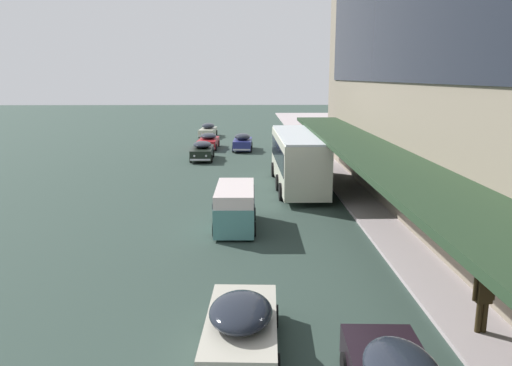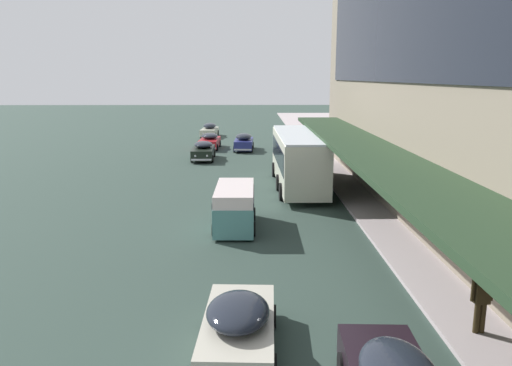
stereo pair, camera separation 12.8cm
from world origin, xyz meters
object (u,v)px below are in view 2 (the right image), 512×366
sedan_oncoming_front (244,142)px  sedan_far_back (203,151)px  sedan_second_near (239,325)px  sedan_second_mid (210,141)px  transit_bus_kerbside_front (298,157)px  pedestrian_at_kerb (482,297)px  vw_van (235,204)px  sedan_trailing_mid (210,130)px

sedan_oncoming_front → sedan_far_back: (-3.36, -5.35, -0.04)m
sedan_far_back → sedan_second_near: bearing=-83.1°
sedan_second_mid → sedan_oncoming_front: (3.35, -1.33, 0.06)m
sedan_oncoming_front → sedan_second_near: bearing=-89.5°
sedan_second_mid → transit_bus_kerbside_front: bearing=-68.5°
transit_bus_kerbside_front → sedan_oncoming_front: 16.75m
sedan_far_back → pedestrian_at_kerb: bearing=-71.1°
sedan_oncoming_front → sedan_second_near: sedan_oncoming_front is taller
sedan_second_mid → pedestrian_at_kerb: pedestrian_at_kerb is taller
transit_bus_kerbside_front → sedan_far_back: transit_bus_kerbside_front is taller
pedestrian_at_kerb → vw_van: bearing=124.0°
sedan_second_near → sedan_far_back: sedan_far_back is taller
transit_bus_kerbside_front → pedestrian_at_kerb: size_ratio=5.77×
sedan_oncoming_front → vw_van: vw_van is taller
transit_bus_kerbside_front → sedan_oncoming_front: transit_bus_kerbside_front is taller
transit_bus_kerbside_front → vw_van: (-3.72, -8.49, -0.87)m
sedan_trailing_mid → vw_van: 36.14m
transit_bus_kerbside_front → sedan_second_mid: transit_bus_kerbside_front is taller
sedan_oncoming_front → sedan_trailing_mid: bearing=110.4°
sedan_trailing_mid → vw_van: bearing=-83.6°
sedan_oncoming_front → pedestrian_at_kerb: size_ratio=2.39×
sedan_second_mid → sedan_far_back: size_ratio=1.05×
sedan_trailing_mid → sedan_second_near: sedan_trailing_mid is taller
transit_bus_kerbside_front → sedan_trailing_mid: transit_bus_kerbside_front is taller
sedan_second_mid → pedestrian_at_kerb: 37.69m
sedan_oncoming_front → pedestrian_at_kerb: bearing=-79.1°
transit_bus_kerbside_front → sedan_second_mid: (-6.96, 17.65, -1.22)m
transit_bus_kerbside_front → sedan_trailing_mid: bearing=105.8°
transit_bus_kerbside_front → sedan_oncoming_front: bearing=102.5°
pedestrian_at_kerb → sedan_second_near: bearing=-174.4°
vw_van → sedan_far_back: bearing=99.5°
vw_van → sedan_second_mid: bearing=97.1°
sedan_oncoming_front → sedan_far_back: bearing=-122.1°
sedan_second_near → vw_van: vw_van is taller
vw_van → transit_bus_kerbside_front: bearing=66.3°
sedan_trailing_mid → vw_van: vw_van is taller
sedan_second_mid → sedan_oncoming_front: 3.61m
sedan_second_near → sedan_far_back: bearing=96.9°
sedan_oncoming_front → sedan_second_near: 35.61m
sedan_second_mid → sedan_trailing_mid: 9.80m
sedan_oncoming_front → sedan_far_back: 6.32m
transit_bus_kerbside_front → sedan_second_near: size_ratio=2.45×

